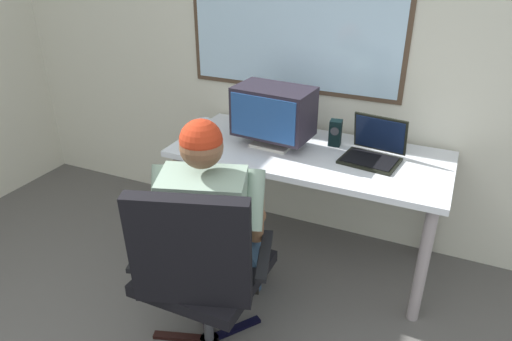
% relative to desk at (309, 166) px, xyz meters
% --- Properties ---
extents(wall_rear, '(5.14, 0.08, 2.74)m').
position_rel_desk_xyz_m(wall_rear, '(-0.01, 0.42, 0.72)').
color(wall_rear, beige).
rests_on(wall_rear, ground).
extents(desk, '(1.62, 0.73, 0.76)m').
position_rel_desk_xyz_m(desk, '(0.00, 0.00, 0.00)').
color(desk, gray).
rests_on(desk, ground).
extents(office_chair, '(0.71, 0.63, 1.02)m').
position_rel_desk_xyz_m(office_chair, '(-0.17, -1.02, -0.08)').
color(office_chair, black).
rests_on(office_chair, ground).
extents(person_seated, '(0.65, 0.81, 1.23)m').
position_rel_desk_xyz_m(person_seated, '(-0.25, -0.76, -0.01)').
color(person_seated, '#304A69').
rests_on(person_seated, ground).
extents(crt_monitor, '(0.47, 0.32, 0.37)m').
position_rel_desk_xyz_m(crt_monitor, '(-0.23, -0.01, 0.31)').
color(crt_monitor, beige).
rests_on(crt_monitor, desk).
extents(laptop, '(0.35, 0.32, 0.24)m').
position_rel_desk_xyz_m(laptop, '(0.36, 0.06, 0.16)').
color(laptop, black).
rests_on(laptop, desk).
extents(wine_glass, '(0.09, 0.09, 0.15)m').
position_rel_desk_xyz_m(wine_glass, '(-0.64, -0.15, 0.21)').
color(wine_glass, silver).
rests_on(wine_glass, desk).
extents(desk_speaker, '(0.08, 0.08, 0.16)m').
position_rel_desk_xyz_m(desk_speaker, '(0.11, 0.15, 0.18)').
color(desk_speaker, black).
rests_on(desk_speaker, desk).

